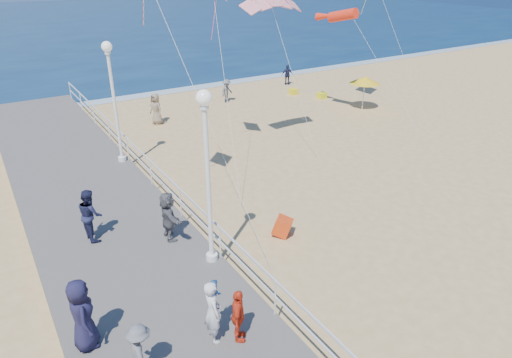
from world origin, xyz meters
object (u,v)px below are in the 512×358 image
toddler_held (215,293)px  beach_walker_c (156,109)px  beach_walker_a (227,91)px  lamp_post_mid (207,163)px  spectator_5 (168,216)px  lamp_post_far (113,91)px  woman_holding_toddler (213,311)px  beach_walker_b (287,75)px  box_kite (282,228)px  spectator_4 (82,315)px  beach_chair_left (294,91)px  spectator_7 (90,214)px  spectator_3 (238,316)px  beach_umbrella (365,80)px  beach_chair_right (321,95)px  spectator_2 (140,352)px

toddler_held → beach_walker_c: size_ratio=0.41×
toddler_held → beach_walker_a: toddler_held is taller
lamp_post_mid → beach_walker_c: lamp_post_mid is taller
lamp_post_mid → spectator_5: 3.09m
lamp_post_far → woman_holding_toddler: bearing=-96.9°
beach_walker_b → box_kite: bearing=83.5°
beach_walker_c → beach_walker_a: bearing=89.5°
spectator_4 → beach_chair_left: (18.37, 16.68, -1.13)m
spectator_7 → box_kite: 6.41m
toddler_held → spectator_3: bearing=-138.6°
toddler_held → beach_walker_b: (16.77, 20.42, -0.87)m
beach_walker_b → beach_umbrella: bearing=122.1°
beach_chair_right → spectator_3: bearing=-134.4°
lamp_post_mid → spectator_5: bearing=109.1°
spectator_3 → beach_chair_right: size_ratio=2.62×
beach_walker_a → beach_chair_left: bearing=-33.0°
lamp_post_mid → beach_walker_b: bearing=48.8°
box_kite → beach_chair_left: box_kite is taller
spectator_2 → spectator_5: bearing=-28.8°
spectator_3 → beach_walker_c: 18.05m
spectator_3 → beach_chair_right: bearing=-10.7°
beach_chair_right → beach_walker_a: bearing=156.0°
lamp_post_mid → spectator_3: (-0.94, -3.26, -2.54)m
spectator_3 → beach_walker_a: (10.23, 19.23, -0.35)m
spectator_3 → spectator_5: 5.08m
toddler_held → beach_walker_a: size_ratio=0.49×
spectator_3 → beach_chair_left: (15.22, 18.45, -0.92)m
woman_holding_toddler → beach_walker_c: woman_holding_toddler is taller
spectator_4 → beach_walker_a: 22.02m
beach_walker_c → beach_chair_left: beach_walker_c is taller
woman_holding_toddler → beach_walker_a: 21.73m
beach_umbrella → beach_walker_b: bearing=92.6°
lamp_post_far → beach_walker_b: (15.48, 8.65, -2.91)m
spectator_3 → beach_walker_c: bearing=19.0°
spectator_2 → beach_walker_c: (6.92, 17.28, -0.20)m
toddler_held → beach_chair_left: size_ratio=1.37×
lamp_post_far → box_kite: 9.65m
spectator_4 → toddler_held: bearing=-108.7°
lamp_post_mid → spectator_7: size_ratio=3.02×
lamp_post_mid → woman_holding_toddler: (-1.44, -2.92, -2.42)m
beach_walker_a → beach_walker_c: 5.92m
lamp_post_mid → woman_holding_toddler: lamp_post_mid is taller
beach_walker_a → beach_walker_c: bearing=173.4°
spectator_4 → beach_walker_c: size_ratio=1.03×
spectator_4 → spectator_5: (3.47, 3.30, -0.09)m
beach_chair_left → beach_walker_a: bearing=171.0°
spectator_2 → spectator_5: (2.65, 4.89, 0.13)m
beach_walker_a → beach_walker_b: size_ratio=1.02×
beach_walker_b → beach_chair_left: 2.80m
beach_chair_right → box_kite: bearing=-133.8°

